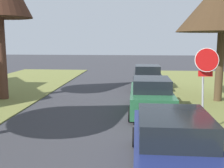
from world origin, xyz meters
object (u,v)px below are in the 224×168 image
object	(u,v)px
stop_sign_far	(206,72)
parked_sedan_black	(147,78)
street_tree_right_mid_b	(224,4)
parked_sedan_navy	(172,146)
parked_sedan_green	(151,96)

from	to	relation	value
stop_sign_far	parked_sedan_black	bearing A→B (deg)	99.90
street_tree_right_mid_b	stop_sign_far	bearing A→B (deg)	-111.24
parked_sedan_navy	parked_sedan_black	xyz separation A→B (m)	(-0.11, 12.02, 0.00)
street_tree_right_mid_b	parked_sedan_green	world-z (taller)	street_tree_right_mid_b
stop_sign_far	street_tree_right_mid_b	size ratio (longest dim) A/B	0.46
parked_sedan_green	parked_sedan_black	distance (m)	6.19
parked_sedan_navy	parked_sedan_black	distance (m)	12.02
parked_sedan_black	street_tree_right_mid_b	bearing A→B (deg)	-46.54
stop_sign_far	street_tree_right_mid_b	xyz separation A→B (m)	(2.02, 5.19, 2.85)
parked_sedan_green	street_tree_right_mid_b	bearing A→B (deg)	33.28
street_tree_right_mid_b	parked_sedan_green	bearing A→B (deg)	-146.72
street_tree_right_mid_b	parked_sedan_green	size ratio (longest dim) A/B	1.45
parked_sedan_green	parked_sedan_black	xyz separation A→B (m)	(0.07, 6.19, 0.00)
stop_sign_far	parked_sedan_navy	size ratio (longest dim) A/B	0.67
street_tree_right_mid_b	parked_sedan_green	xyz separation A→B (m)	(-3.66, -2.40, -4.30)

